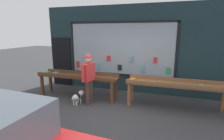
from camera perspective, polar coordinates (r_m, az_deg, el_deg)
The scene contains 6 objects.
ground_plane at distance 5.10m, azimuth -0.09°, elevation -15.13°, with size 40.00×40.00×0.00m, color #38383A.
shopfront_facade at distance 6.88m, azimuth 5.59°, elevation 6.62°, with size 7.14×0.29×3.35m.
display_table_left at distance 6.47m, azimuth -11.12°, elevation -2.42°, with size 2.97×0.69×0.89m.
display_table_right at distance 5.69m, azimuth 20.01°, elevation -4.92°, with size 2.97×0.70×0.90m.
person_browsing at distance 5.69m, azimuth -7.64°, elevation -1.80°, with size 0.31×0.65×1.66m.
small_dog at distance 5.95m, azimuth -11.11°, elevation -8.36°, with size 0.27×0.60×0.40m.
Camera 1 is at (1.41, -4.29, 2.36)m, focal length 28.00 mm.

